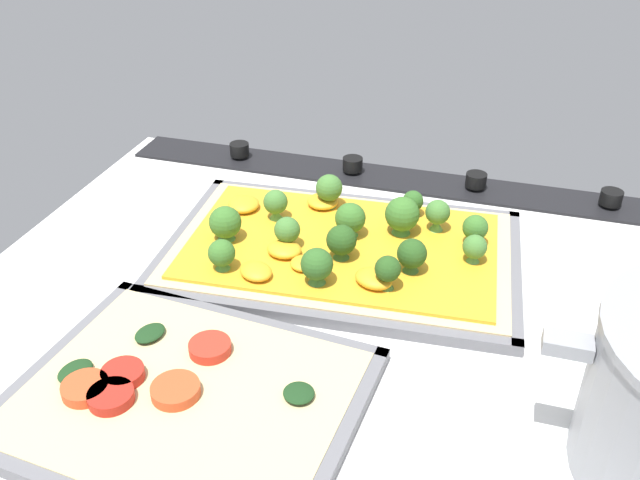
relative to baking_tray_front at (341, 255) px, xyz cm
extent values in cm
cube|color=white|center=(-4.55, 10.08, -1.86)|extent=(85.30, 68.71, 3.00)
cube|color=black|center=(-4.55, -20.78, 0.04)|extent=(81.89, 7.00, 0.80)
cylinder|color=black|center=(-30.14, -20.78, 1.34)|extent=(2.80, 2.80, 1.80)
cylinder|color=black|center=(-13.08, -20.78, 1.34)|extent=(2.80, 2.80, 1.80)
cylinder|color=black|center=(3.98, -20.78, 1.34)|extent=(2.80, 2.80, 1.80)
cylinder|color=black|center=(21.04, -20.78, 1.34)|extent=(2.80, 2.80, 1.80)
cube|color=slate|center=(0.00, 0.00, -0.11)|extent=(41.60, 28.50, 0.50)
cube|color=slate|center=(0.81, -12.34, 0.29)|extent=(39.98, 3.82, 1.30)
cube|color=slate|center=(-0.81, 12.34, 0.29)|extent=(39.98, 3.82, 1.30)
cube|color=slate|center=(-19.35, -1.27, 0.29)|extent=(2.90, 25.95, 1.30)
cube|color=slate|center=(19.35, 1.27, 0.29)|extent=(2.90, 25.95, 1.30)
cube|color=#D3B77F|center=(0.00, 0.00, 0.64)|extent=(39.05, 25.94, 1.00)
cube|color=gold|center=(0.00, 0.00, 1.34)|extent=(35.89, 23.40, 0.40)
cone|color=#5B9F46|center=(12.92, 2.82, 1.96)|extent=(2.04, 2.04, 0.84)
sphere|color=#386B28|center=(12.92, 2.82, 3.77)|extent=(3.70, 3.70, 3.70)
cone|color=#427635|center=(-8.49, 3.13, 2.04)|extent=(1.76, 1.76, 1.00)
sphere|color=#264C1C|center=(-8.49, 3.13, 3.73)|extent=(3.20, 3.20, 3.20)
cone|color=#68AD54|center=(-14.68, -0.60, 1.98)|extent=(1.46, 1.46, 0.89)
sphere|color=#427533|center=(-14.68, -0.60, 3.42)|extent=(2.65, 2.65, 2.65)
cone|color=#5B9F46|center=(10.92, 8.47, 1.98)|extent=(1.62, 1.62, 0.89)
sphere|color=#386B28|center=(10.92, 8.47, 3.53)|extent=(2.94, 2.94, 2.94)
cone|color=#5B9F46|center=(-14.35, -4.10, 2.10)|extent=(1.59, 1.59, 1.14)
sphere|color=#386B28|center=(-14.35, -4.10, 3.76)|extent=(2.90, 2.90, 2.90)
cone|color=#68AD54|center=(5.67, 2.34, 2.08)|extent=(1.61, 1.61, 1.09)
sphere|color=#427533|center=(5.67, 2.34, 3.73)|extent=(2.93, 2.93, 2.93)
cone|color=#5B9F46|center=(-6.03, -4.23, 2.04)|extent=(2.20, 2.20, 1.01)
sphere|color=#386B28|center=(-6.03, -4.23, 4.05)|extent=(4.00, 4.00, 4.00)
cone|color=#68AD54|center=(9.04, -3.20, 2.12)|extent=(1.62, 1.62, 1.16)
sphere|color=#427533|center=(9.04, -3.20, 3.80)|extent=(2.94, 2.94, 2.94)
cone|color=#5B9F46|center=(-0.45, -2.03, 2.02)|extent=(1.95, 1.95, 0.96)
sphere|color=#386B28|center=(-0.45, -2.03, 3.82)|extent=(3.54, 3.54, 3.54)
cone|color=#427635|center=(-0.71, 2.79, 2.04)|extent=(1.84, 1.84, 1.02)
sphere|color=#264C1C|center=(-0.71, 2.79, 3.81)|extent=(3.35, 3.35, 3.35)
cone|color=#4D8B3F|center=(0.49, 8.04, 2.05)|extent=(1.87, 1.87, 1.03)
sphere|color=#2D5B23|center=(0.49, 8.04, 3.84)|extent=(3.39, 3.39, 3.39)
cone|color=#427635|center=(-6.68, 6.93, 2.23)|extent=(1.49, 1.49, 1.39)
sphere|color=#264C1C|center=(-6.68, 6.93, 3.94)|extent=(2.72, 2.72, 2.72)
cone|color=#68AD54|center=(-9.84, -6.07, 2.19)|extent=(1.59, 1.59, 1.30)
sphere|color=#427533|center=(-9.84, -6.07, 3.92)|extent=(2.89, 2.89, 2.89)
cone|color=#68AD54|center=(3.73, -7.85, 2.22)|extent=(1.82, 1.82, 1.37)
sphere|color=#427533|center=(3.73, -7.85, 4.14)|extent=(3.31, 3.31, 3.31)
cone|color=#4D8B3F|center=(-6.51, -8.71, 2.02)|extent=(1.40, 1.40, 0.97)
sphere|color=#2D5B23|center=(-6.51, -8.71, 3.46)|extent=(2.54, 2.54, 2.54)
ellipsoid|color=gold|center=(13.65, -4.33, 2.14)|extent=(4.87, 5.01, 1.42)
ellipsoid|color=gold|center=(4.53, -7.88, 2.12)|extent=(4.99, 5.00, 1.36)
ellipsoid|color=gold|center=(-5.21, 6.56, 2.16)|extent=(5.12, 4.65, 1.46)
ellipsoid|color=gold|center=(7.00, 8.71, 2.11)|extent=(4.89, 4.66, 1.34)
ellipsoid|color=gold|center=(5.53, 3.88, 2.12)|extent=(4.30, 3.87, 1.36)
ellipsoid|color=gold|center=(2.71, 5.69, 1.98)|extent=(3.57, 3.66, 1.04)
cube|color=slate|center=(6.82, 26.06, -0.11)|extent=(31.32, 26.28, 0.50)
cube|color=slate|center=(5.85, 14.77, 0.29)|extent=(29.39, 3.71, 1.30)
cube|color=slate|center=(-7.23, 27.27, 0.29)|extent=(3.23, 23.88, 1.30)
cube|color=slate|center=(20.86, 24.86, 0.29)|extent=(3.23, 23.88, 1.30)
cube|color=tan|center=(6.82, 26.06, 0.59)|extent=(28.73, 23.69, 0.90)
cylinder|color=#B22319|center=(12.33, 28.67, 1.54)|extent=(3.90, 3.90, 1.00)
cylinder|color=#D14723|center=(14.94, 28.44, 1.54)|extent=(4.03, 4.03, 1.00)
cylinder|color=red|center=(6.94, 20.62, 1.54)|extent=(3.91, 3.91, 1.00)
cylinder|color=#D14723|center=(7.46, 26.46, 1.54)|extent=(4.22, 4.22, 1.00)
cylinder|color=#B22319|center=(12.78, 26.00, 1.54)|extent=(3.77, 3.77, 1.00)
ellipsoid|color=#193819|center=(13.28, 20.25, 1.44)|extent=(3.20, 3.72, 0.60)
ellipsoid|color=#193819|center=(17.07, 26.76, 1.44)|extent=(3.25, 3.81, 0.60)
ellipsoid|color=#193819|center=(-2.64, 23.68, 1.44)|extent=(3.82, 3.80, 0.60)
ellipsoid|color=#193819|center=(13.49, 28.62, 1.44)|extent=(3.98, 4.31, 0.60)
cube|color=gray|center=(-22.83, 21.58, 10.07)|extent=(3.60, 2.00, 1.20)
camera|label=1|loc=(-16.35, 63.36, 43.18)|focal=38.32mm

